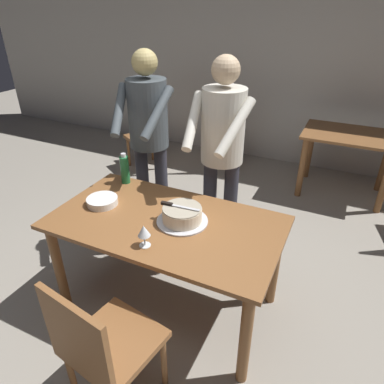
{
  "coord_description": "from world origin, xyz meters",
  "views": [
    {
      "loc": [
        0.98,
        -1.66,
        2.04
      ],
      "look_at": [
        0.11,
        0.19,
        0.9
      ],
      "focal_mm": 32.47,
      "sensor_mm": 36.0,
      "label": 1
    }
  ],
  "objects_px": {
    "background_table": "(348,147)",
    "background_chair_2": "(226,134)",
    "cake_on_platter": "(182,215)",
    "chair_near_side": "(102,345)",
    "cake_knife": "(172,205)",
    "person_cutting_cake": "(222,146)",
    "water_bottle": "(125,169)",
    "person_standing_beside": "(149,132)",
    "wine_glass_near": "(144,231)",
    "plate_stack": "(102,201)",
    "background_chair_1": "(150,132)",
    "main_dining_table": "(166,235)"
  },
  "relations": [
    {
      "from": "background_chair_1",
      "to": "background_chair_2",
      "type": "height_order",
      "value": "same"
    },
    {
      "from": "background_chair_2",
      "to": "plate_stack",
      "type": "bearing_deg",
      "value": -90.8
    },
    {
      "from": "main_dining_table",
      "to": "person_cutting_cake",
      "type": "relative_size",
      "value": 0.89
    },
    {
      "from": "wine_glass_near",
      "to": "cake_knife",
      "type": "bearing_deg",
      "value": 86.94
    },
    {
      "from": "background_table",
      "to": "person_cutting_cake",
      "type": "bearing_deg",
      "value": -116.36
    },
    {
      "from": "background_table",
      "to": "background_chair_2",
      "type": "height_order",
      "value": "background_chair_2"
    },
    {
      "from": "plate_stack",
      "to": "background_chair_1",
      "type": "distance_m",
      "value": 2.28
    },
    {
      "from": "person_cutting_cake",
      "to": "person_standing_beside",
      "type": "xyz_separation_m",
      "value": [
        -0.66,
        0.03,
        0.0
      ]
    },
    {
      "from": "cake_knife",
      "to": "background_chair_2",
      "type": "relative_size",
      "value": 0.3
    },
    {
      "from": "wine_glass_near",
      "to": "water_bottle",
      "type": "relative_size",
      "value": 0.58
    },
    {
      "from": "chair_near_side",
      "to": "background_chair_2",
      "type": "xyz_separation_m",
      "value": [
        -0.54,
        3.25,
        0.0
      ]
    },
    {
      "from": "wine_glass_near",
      "to": "person_standing_beside",
      "type": "distance_m",
      "value": 1.11
    },
    {
      "from": "wine_glass_near",
      "to": "person_cutting_cake",
      "type": "bearing_deg",
      "value": 82.41
    },
    {
      "from": "cake_knife",
      "to": "chair_near_side",
      "type": "xyz_separation_m",
      "value": [
        0.03,
        -0.83,
        -0.37
      ]
    },
    {
      "from": "cake_knife",
      "to": "background_chair_1",
      "type": "distance_m",
      "value": 2.52
    },
    {
      "from": "wine_glass_near",
      "to": "person_standing_beside",
      "type": "relative_size",
      "value": 0.08
    },
    {
      "from": "plate_stack",
      "to": "background_table",
      "type": "relative_size",
      "value": 0.22
    },
    {
      "from": "plate_stack",
      "to": "person_cutting_cake",
      "type": "xyz_separation_m",
      "value": [
        0.65,
        0.64,
        0.3
      ]
    },
    {
      "from": "background_table",
      "to": "background_chair_1",
      "type": "height_order",
      "value": "background_chair_1"
    },
    {
      "from": "cake_on_platter",
      "to": "cake_knife",
      "type": "xyz_separation_m",
      "value": [
        -0.07,
        -0.01,
        0.06
      ]
    },
    {
      "from": "background_table",
      "to": "person_standing_beside",
      "type": "bearing_deg",
      "value": -131.64
    },
    {
      "from": "chair_near_side",
      "to": "background_chair_2",
      "type": "bearing_deg",
      "value": 99.5
    },
    {
      "from": "cake_on_platter",
      "to": "chair_near_side",
      "type": "xyz_separation_m",
      "value": [
        -0.04,
        -0.84,
        -0.31
      ]
    },
    {
      "from": "wine_glass_near",
      "to": "person_standing_beside",
      "type": "xyz_separation_m",
      "value": [
        -0.54,
        0.95,
        0.22
      ]
    },
    {
      "from": "background_table",
      "to": "background_chair_2",
      "type": "xyz_separation_m",
      "value": [
        -1.48,
        0.07,
        -0.09
      ]
    },
    {
      "from": "cake_knife",
      "to": "person_cutting_cake",
      "type": "height_order",
      "value": "person_cutting_cake"
    },
    {
      "from": "cake_on_platter",
      "to": "water_bottle",
      "type": "height_order",
      "value": "water_bottle"
    },
    {
      "from": "person_cutting_cake",
      "to": "background_chair_1",
      "type": "distance_m",
      "value": 2.19
    },
    {
      "from": "person_standing_beside",
      "to": "background_table",
      "type": "distance_m",
      "value": 2.35
    },
    {
      "from": "cake_on_platter",
      "to": "wine_glass_near",
      "type": "xyz_separation_m",
      "value": [
        -0.09,
        -0.32,
        0.05
      ]
    },
    {
      "from": "person_cutting_cake",
      "to": "main_dining_table",
      "type": "bearing_deg",
      "value": -102.53
    },
    {
      "from": "person_cutting_cake",
      "to": "background_table",
      "type": "bearing_deg",
      "value": 63.64
    },
    {
      "from": "plate_stack",
      "to": "person_standing_beside",
      "type": "height_order",
      "value": "person_standing_beside"
    },
    {
      "from": "person_standing_beside",
      "to": "chair_near_side",
      "type": "bearing_deg",
      "value": -68.3
    },
    {
      "from": "background_chair_1",
      "to": "chair_near_side",
      "type": "bearing_deg",
      "value": -63.02
    },
    {
      "from": "person_standing_beside",
      "to": "cake_on_platter",
      "type": "bearing_deg",
      "value": -45.23
    },
    {
      "from": "chair_near_side",
      "to": "background_table",
      "type": "bearing_deg",
      "value": 73.54
    },
    {
      "from": "cake_knife",
      "to": "person_standing_beside",
      "type": "xyz_separation_m",
      "value": [
        -0.55,
        0.64,
        0.21
      ]
    },
    {
      "from": "water_bottle",
      "to": "person_standing_beside",
      "type": "relative_size",
      "value": 0.15
    },
    {
      "from": "cake_on_platter",
      "to": "chair_near_side",
      "type": "bearing_deg",
      "value": -92.83
    },
    {
      "from": "wine_glass_near",
      "to": "background_table",
      "type": "height_order",
      "value": "wine_glass_near"
    },
    {
      "from": "cake_on_platter",
      "to": "person_cutting_cake",
      "type": "distance_m",
      "value": 0.66
    },
    {
      "from": "cake_knife",
      "to": "background_chair_1",
      "type": "relative_size",
      "value": 0.3
    },
    {
      "from": "water_bottle",
      "to": "background_chair_1",
      "type": "height_order",
      "value": "water_bottle"
    },
    {
      "from": "person_cutting_cake",
      "to": "chair_near_side",
      "type": "xyz_separation_m",
      "value": [
        -0.08,
        -1.44,
        -0.58
      ]
    },
    {
      "from": "wine_glass_near",
      "to": "background_chair_2",
      "type": "distance_m",
      "value": 2.8
    },
    {
      "from": "main_dining_table",
      "to": "background_chair_2",
      "type": "relative_size",
      "value": 1.71
    },
    {
      "from": "background_chair_1",
      "to": "main_dining_table",
      "type": "bearing_deg",
      "value": -56.02
    },
    {
      "from": "cake_knife",
      "to": "wine_glass_near",
      "type": "bearing_deg",
      "value": -93.06
    },
    {
      "from": "cake_on_platter",
      "to": "background_chair_2",
      "type": "bearing_deg",
      "value": 103.63
    }
  ]
}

